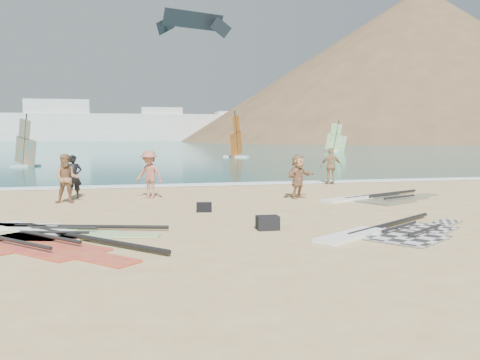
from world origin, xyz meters
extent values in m
plane|color=#D3B87B|center=(0.00, 0.00, 0.00)|extent=(300.00, 300.00, 0.00)
cube|color=#0B504B|center=(0.00, 132.00, 0.00)|extent=(300.00, 240.00, 0.06)
cube|color=white|center=(0.00, 12.30, 0.00)|extent=(300.00, 1.20, 0.04)
cube|color=white|center=(-20.00, 150.00, 4.03)|extent=(160.00, 8.00, 8.00)
cube|color=white|center=(-20.00, 150.00, 6.03)|extent=(18.00, 7.00, 12.00)
cube|color=white|center=(10.00, 150.00, 5.03)|extent=(12.00, 7.00, 10.00)
cube|color=white|center=(35.00, 150.00, 4.53)|extent=(16.00, 7.00, 9.00)
cube|color=white|center=(55.00, 150.00, 5.53)|extent=(10.00, 7.00, 11.00)
cone|color=brown|center=(85.00, 130.00, 0.00)|extent=(143.00, 143.00, 45.00)
cube|color=#242326|center=(3.27, -2.26, 0.02)|extent=(2.64, 2.69, 0.04)
cube|color=#242326|center=(4.60, -1.35, 0.02)|extent=(1.91, 1.88, 0.04)
cube|color=#242326|center=(5.69, -0.61, 0.02)|extent=(1.34, 1.18, 0.04)
cylinder|color=black|center=(3.84, -0.77, 0.10)|extent=(3.90, 2.70, 0.11)
cylinder|color=black|center=(3.65, -1.57, 0.16)|extent=(1.63, 1.15, 0.08)
cylinder|color=black|center=(4.05, -2.15, 0.16)|extent=(1.63, 1.15, 0.08)
cube|color=white|center=(2.01, -2.02, 0.06)|extent=(2.37, 1.91, 0.12)
cube|color=#6FC12A|center=(-5.90, 0.19, 0.02)|extent=(2.14, 2.27, 0.04)
cube|color=#6FC12A|center=(-4.45, -0.22, 0.02)|extent=(1.60, 1.53, 0.04)
cube|color=#6FC12A|center=(-3.28, -0.55, 0.02)|extent=(1.24, 0.85, 0.04)
cylinder|color=black|center=(-4.49, 0.67, 0.10)|extent=(4.18, 1.28, 0.10)
cylinder|color=black|center=(-5.17, 0.33, 0.16)|extent=(1.74, 0.56, 0.08)
cylinder|color=black|center=(-5.35, -0.31, 0.16)|extent=(1.74, 0.56, 0.08)
cube|color=white|center=(-6.48, 1.23, 0.06)|extent=(2.33, 1.20, 0.12)
cube|color=orange|center=(6.26, 4.43, 0.02)|extent=(2.52, 2.62, 0.04)
cube|color=orange|center=(7.73, 5.13, 0.02)|extent=(1.85, 1.80, 0.04)
cube|color=orange|center=(8.93, 5.69, 0.02)|extent=(1.36, 1.07, 0.04)
cylinder|color=black|center=(7.07, 5.83, 0.10)|extent=(4.27, 2.10, 0.11)
cylinder|color=black|center=(6.75, 5.06, 0.16)|extent=(1.78, 0.90, 0.08)
cylinder|color=black|center=(7.06, 4.42, 0.16)|extent=(1.78, 0.90, 0.08)
cube|color=white|center=(5.04, 4.87, 0.06)|extent=(2.49, 1.64, 0.12)
cube|color=#CB2042|center=(-6.17, -0.63, 0.02)|extent=(3.05, 3.03, 0.04)
cube|color=#CB2042|center=(-4.96, -1.99, 0.02)|extent=(2.16, 2.17, 0.04)
cube|color=#CB2042|center=(-3.99, -3.09, 0.02)|extent=(1.41, 1.47, 0.04)
cylinder|color=black|center=(-4.43, -1.05, 0.10)|extent=(3.55, 3.99, 0.12)
cylinder|color=black|center=(-5.34, -0.96, 0.16)|extent=(1.50, 1.67, 0.09)
cylinder|color=black|center=(-5.94, -1.48, 0.16)|extent=(1.50, 1.67, 0.09)
cube|color=white|center=(-6.08, 0.81, 0.06)|extent=(2.36, 2.53, 0.12)
cube|color=black|center=(0.28, -0.38, 0.19)|extent=(0.64, 0.48, 0.39)
cube|color=black|center=(-0.90, 3.34, 0.16)|extent=(0.57, 0.44, 0.31)
imported|color=black|center=(-5.48, 8.19, 0.89)|extent=(0.73, 0.56, 1.78)
imported|color=#9B6E49|center=(-5.63, 6.71, 0.94)|extent=(0.95, 0.75, 1.88)
imported|color=#A96451|center=(-2.47, 7.59, 0.98)|extent=(1.45, 1.34, 1.96)
imported|color=#A68258|center=(7.06, 11.32, 0.94)|extent=(1.17, 0.64, 1.89)
imported|color=#A87752|center=(3.46, 6.16, 0.90)|extent=(1.66, 1.41, 1.80)
cube|color=white|center=(-10.55, 29.19, 0.10)|extent=(2.13, 2.02, 0.13)
cube|color=#FA600A|center=(-10.55, 29.19, 1.20)|extent=(1.92, 2.10, 2.48)
cube|color=#FA600A|center=(-10.55, 29.19, 2.91)|extent=(1.10, 1.20, 1.72)
cylinder|color=black|center=(-10.55, 29.19, 2.15)|extent=(0.60, 0.64, 3.94)
cube|color=white|center=(8.67, 40.79, 0.11)|extent=(2.68, 2.23, 0.16)
cube|color=red|center=(8.67, 40.79, 1.44)|extent=(1.98, 2.76, 2.97)
cube|color=red|center=(8.67, 40.79, 3.48)|extent=(1.14, 1.57, 2.07)
cylinder|color=black|center=(8.67, 40.79, 2.58)|extent=(0.64, 0.83, 4.72)
cube|color=white|center=(25.11, 52.68, 0.10)|extent=(1.63, 2.43, 0.14)
cube|color=#5FAC17|center=(25.11, 52.68, 1.25)|extent=(2.65, 1.29, 2.58)
cube|color=#5FAC17|center=(25.11, 52.68, 3.03)|extent=(1.50, 0.75, 1.79)
cylinder|color=black|center=(25.11, 52.68, 2.24)|extent=(0.78, 0.44, 4.09)
cube|color=black|center=(4.78, 44.75, 14.89)|extent=(7.02, 3.35, 1.73)
cube|color=black|center=(1.91, 43.68, 14.19)|extent=(2.13, 1.53, 2.20)
cube|color=black|center=(7.65, 45.82, 14.19)|extent=(2.49, 1.10, 2.20)
camera|label=1|loc=(-3.79, -14.48, 2.71)|focal=40.00mm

